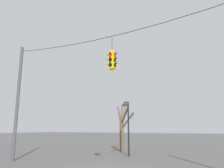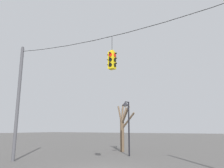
{
  "view_description": "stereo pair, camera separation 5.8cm",
  "coord_description": "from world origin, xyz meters",
  "px_view_note": "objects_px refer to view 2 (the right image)",
  "views": [
    {
      "loc": [
        5.74,
        -9.62,
        2.09
      ],
      "look_at": [
        0.18,
        0.28,
        4.43
      ],
      "focal_mm": 35.0,
      "sensor_mm": 36.0,
      "label": 1
    },
    {
      "loc": [
        5.79,
        -9.59,
        2.09
      ],
      "look_at": [
        0.18,
        0.28,
        4.43
      ],
      "focal_mm": 35.0,
      "sensor_mm": 36.0,
      "label": 2
    }
  ],
  "objects_px": {
    "bare_tree": "(123,126)",
    "traffic_light_over_intersection": "(112,60)",
    "street_lamp": "(127,112)",
    "utility_pole_left": "(18,101)"
  },
  "relations": [
    {
      "from": "bare_tree",
      "to": "traffic_light_over_intersection",
      "type": "bearing_deg",
      "value": -66.38
    },
    {
      "from": "utility_pole_left",
      "to": "traffic_light_over_intersection",
      "type": "bearing_deg",
      "value": -0.0
    },
    {
      "from": "utility_pole_left",
      "to": "bare_tree",
      "type": "distance_m",
      "value": 9.93
    },
    {
      "from": "traffic_light_over_intersection",
      "to": "bare_tree",
      "type": "bearing_deg",
      "value": 113.62
    },
    {
      "from": "traffic_light_over_intersection",
      "to": "bare_tree",
      "type": "distance_m",
      "value": 10.54
    },
    {
      "from": "street_lamp",
      "to": "bare_tree",
      "type": "distance_m",
      "value": 3.92
    },
    {
      "from": "utility_pole_left",
      "to": "traffic_light_over_intersection",
      "type": "height_order",
      "value": "utility_pole_left"
    },
    {
      "from": "utility_pole_left",
      "to": "bare_tree",
      "type": "height_order",
      "value": "utility_pole_left"
    },
    {
      "from": "traffic_light_over_intersection",
      "to": "street_lamp",
      "type": "bearing_deg",
      "value": 108.9
    },
    {
      "from": "bare_tree",
      "to": "street_lamp",
      "type": "bearing_deg",
      "value": -58.57
    }
  ]
}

